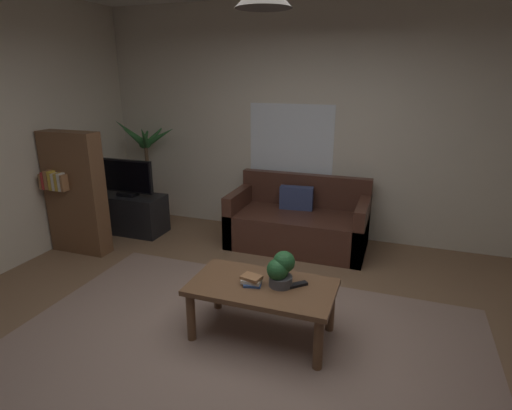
% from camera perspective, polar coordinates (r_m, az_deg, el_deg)
% --- Properties ---
extents(floor, '(5.63, 5.02, 0.02)m').
position_cam_1_polar(floor, '(3.35, -1.83, -19.10)').
color(floor, brown).
rests_on(floor, ground).
extents(rug, '(3.66, 2.76, 0.01)m').
position_cam_1_polar(rug, '(3.19, -3.24, -20.91)').
color(rug, gray).
rests_on(rug, ground).
extents(wall_back, '(5.75, 0.06, 2.84)m').
position_cam_1_polar(wall_back, '(5.16, 8.58, 11.14)').
color(wall_back, beige).
rests_on(wall_back, ground).
extents(window_pane, '(1.07, 0.01, 0.96)m').
position_cam_1_polar(window_pane, '(5.23, 4.85, 8.57)').
color(window_pane, white).
extents(couch_under_window, '(1.61, 0.81, 0.82)m').
position_cam_1_polar(couch_under_window, '(4.97, 5.85, -2.62)').
color(couch_under_window, '#47281E').
rests_on(couch_under_window, ground).
extents(coffee_table, '(1.12, 0.61, 0.45)m').
position_cam_1_polar(coffee_table, '(3.26, 0.85, -12.07)').
color(coffee_table, brown).
rests_on(coffee_table, ground).
extents(book_on_table_0, '(0.15, 0.14, 0.02)m').
position_cam_1_polar(book_on_table_0, '(3.22, -0.46, -10.84)').
color(book_on_table_0, '#2D4C8C').
rests_on(book_on_table_0, coffee_table).
extents(book_on_table_1, '(0.15, 0.12, 0.03)m').
position_cam_1_polar(book_on_table_1, '(3.21, -0.60, -10.42)').
color(book_on_table_1, beige).
rests_on(book_on_table_1, coffee_table).
extents(book_on_table_2, '(0.17, 0.14, 0.03)m').
position_cam_1_polar(book_on_table_2, '(3.20, -0.63, -10.00)').
color(book_on_table_2, '#99663F').
rests_on(book_on_table_2, coffee_table).
extents(remote_on_table_0, '(0.15, 0.15, 0.02)m').
position_cam_1_polar(remote_on_table_0, '(3.22, 5.76, -10.92)').
color(remote_on_table_0, black).
rests_on(remote_on_table_0, coffee_table).
extents(potted_plant_on_table, '(0.21, 0.21, 0.27)m').
position_cam_1_polar(potted_plant_on_table, '(3.16, 3.45, -8.84)').
color(potted_plant_on_table, '#4C4C51').
rests_on(potted_plant_on_table, coffee_table).
extents(tv_stand, '(0.90, 0.44, 0.50)m').
position_cam_1_polar(tv_stand, '(5.63, -16.95, -1.12)').
color(tv_stand, black).
rests_on(tv_stand, ground).
extents(tv, '(0.75, 0.16, 0.47)m').
position_cam_1_polar(tv, '(5.48, -17.54, 3.66)').
color(tv, black).
rests_on(tv, tv_stand).
extents(potted_palm_corner, '(0.92, 0.73, 1.43)m').
position_cam_1_polar(potted_palm_corner, '(5.92, -14.71, 3.94)').
color(potted_palm_corner, '#B77051').
rests_on(potted_palm_corner, ground).
extents(bookshelf_corner, '(0.70, 0.31, 1.40)m').
position_cam_1_polar(bookshelf_corner, '(5.10, -23.82, 1.55)').
color(bookshelf_corner, brown).
rests_on(bookshelf_corner, ground).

